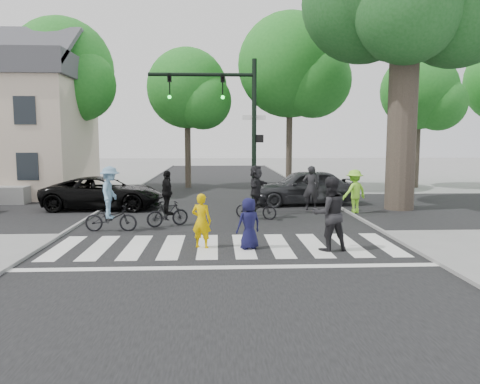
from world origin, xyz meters
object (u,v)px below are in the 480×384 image
object	(u,v)px
cyclist_left	(111,203)
car_suv	(104,193)
pedestrian_adult	(329,214)
car_grey	(303,187)
traffic_signal	(232,115)
pedestrian_child	(249,223)
cyclist_mid	(167,204)
pedestrian_woman	(202,221)
cyclist_right	(256,195)

from	to	relation	value
cyclist_left	car_suv	bearing A→B (deg)	105.79
pedestrian_adult	car_grey	bearing A→B (deg)	-104.19
pedestrian_adult	cyclist_left	xyz separation A→B (m)	(-6.45, 2.90, -0.08)
car_suv	traffic_signal	bearing A→B (deg)	-108.13
pedestrian_child	traffic_signal	bearing A→B (deg)	-111.49
cyclist_mid	car_suv	distance (m)	5.15
traffic_signal	cyclist_left	bearing A→B (deg)	-144.19
pedestrian_child	car_grey	xyz separation A→B (m)	(3.05, 8.43, 0.10)
cyclist_mid	car_suv	xyz separation A→B (m)	(-3.13, 4.09, -0.09)
traffic_signal	pedestrian_child	distance (m)	6.41
pedestrian_child	car_grey	size ratio (longest dim) A/B	0.30
cyclist_left	car_suv	xyz separation A→B (m)	(-1.38, 4.89, -0.22)
pedestrian_adult	cyclist_left	size ratio (longest dim) A/B	0.95
pedestrian_child	car_suv	distance (m)	9.44
pedestrian_child	car_grey	distance (m)	8.97
traffic_signal	pedestrian_woman	size ratio (longest dim) A/B	3.96
pedestrian_child	car_grey	world-z (taller)	car_grey
cyclist_left	cyclist_mid	bearing A→B (deg)	24.66
pedestrian_woman	pedestrian_child	bearing A→B (deg)	-168.72
pedestrian_child	cyclist_mid	bearing A→B (deg)	-77.62
cyclist_left	car_suv	world-z (taller)	cyclist_left
pedestrian_woman	pedestrian_adult	xyz separation A→B (m)	(3.44, -0.44, 0.24)
pedestrian_child	car_grey	bearing A→B (deg)	-134.19
cyclist_mid	cyclist_right	size ratio (longest dim) A/B	0.95
pedestrian_adult	cyclist_left	distance (m)	7.08
traffic_signal	cyclist_left	size ratio (longest dim) A/B	2.83
traffic_signal	car_grey	world-z (taller)	traffic_signal
pedestrian_child	cyclist_mid	distance (m)	4.29
car_grey	cyclist_mid	bearing A→B (deg)	-53.23
car_grey	pedestrian_adult	bearing A→B (deg)	-10.82
pedestrian_child	cyclist_left	world-z (taller)	cyclist_left
pedestrian_woman	traffic_signal	bearing A→B (deg)	-81.58
traffic_signal	cyclist_right	size ratio (longest dim) A/B	2.96
pedestrian_child	pedestrian_woman	bearing A→B (deg)	-32.17
pedestrian_woman	cyclist_left	size ratio (longest dim) A/B	0.71
pedestrian_adult	traffic_signal	bearing A→B (deg)	-75.65
traffic_signal	cyclist_right	xyz separation A→B (m)	(0.86, -0.81, -3.00)
pedestrian_child	cyclist_right	size ratio (longest dim) A/B	0.70
cyclist_mid	car_suv	size ratio (longest dim) A/B	0.38
traffic_signal	cyclist_mid	xyz separation A→B (m)	(-2.29, -2.11, -3.11)
pedestrian_woman	car_grey	distance (m)	9.33
pedestrian_adult	cyclist_right	size ratio (longest dim) A/B	0.99
pedestrian_woman	pedestrian_adult	distance (m)	3.48
cyclist_left	car_grey	distance (m)	9.36
cyclist_left	cyclist_right	world-z (taller)	cyclist_left
pedestrian_adult	cyclist_right	world-z (taller)	cyclist_right
cyclist_right	pedestrian_adult	bearing A→B (deg)	-72.75
car_suv	cyclist_mid	bearing A→B (deg)	-140.65
pedestrian_woman	cyclist_mid	size ratio (longest dim) A/B	0.79
cyclist_right	car_grey	size ratio (longest dim) A/B	0.43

